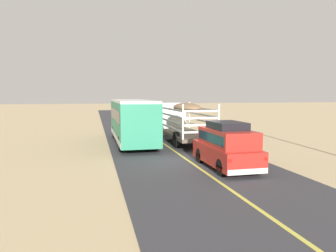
{
  "coord_description": "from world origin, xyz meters",
  "views": [
    {
      "loc": [
        -4.97,
        -15.71,
        3.59
      ],
      "look_at": [
        0.0,
        5.15,
        1.47
      ],
      "focal_mm": 33.31,
      "sensor_mm": 36.0,
      "label": 1
    }
  ],
  "objects": [
    {
      "name": "ground_plane",
      "position": [
        0.0,
        0.0,
        0.0
      ],
      "size": [
        240.0,
        240.0,
        0.0
      ],
      "primitive_type": "plane",
      "color": "#CCB284"
    },
    {
      "name": "road_surface",
      "position": [
        0.0,
        0.0,
        0.01
      ],
      "size": [
        8.0,
        120.0,
        0.02
      ],
      "primitive_type": "cube",
      "color": "#38383D",
      "rests_on": "ground"
    },
    {
      "name": "road_centre_line",
      "position": [
        0.0,
        0.0,
        0.02
      ],
      "size": [
        0.16,
        117.6,
        0.0
      ],
      "primitive_type": "cube",
      "color": "#D8CC4C",
      "rests_on": "road_surface"
    },
    {
      "name": "suv_near",
      "position": [
        1.31,
        -1.73,
        1.15
      ],
      "size": [
        1.9,
        4.62,
        2.29
      ],
      "color": "#B2261E",
      "rests_on": "road_surface"
    },
    {
      "name": "livestock_truck",
      "position": [
        1.57,
        9.13,
        1.79
      ],
      "size": [
        2.53,
        9.7,
        3.02
      ],
      "color": "silver",
      "rests_on": "road_surface"
    },
    {
      "name": "bus",
      "position": [
        -2.23,
        7.38,
        1.75
      ],
      "size": [
        2.54,
        10.0,
        3.21
      ],
      "color": "#2D8C66",
      "rests_on": "road_surface"
    }
  ]
}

